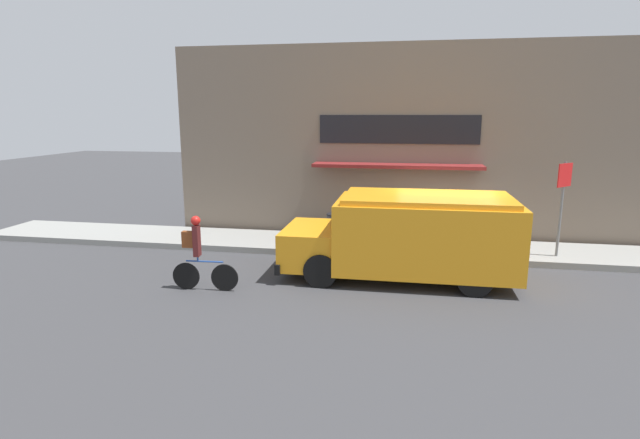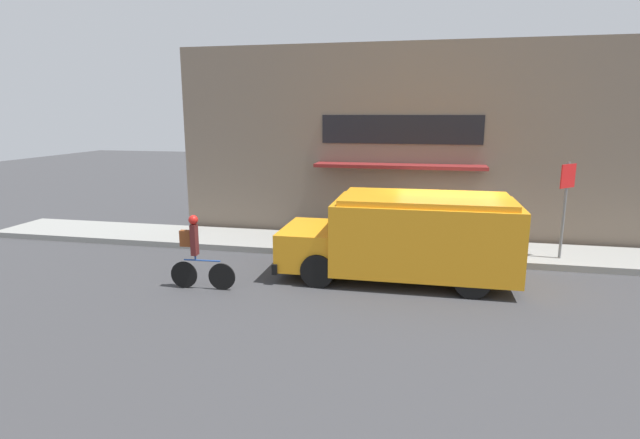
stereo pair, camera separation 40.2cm
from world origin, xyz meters
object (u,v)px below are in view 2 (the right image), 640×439
at_px(school_bus, 408,236).
at_px(stop_sign_post, 566,195).
at_px(cyclist, 196,253).
at_px(trash_bin, 337,228).

height_order(school_bus, stop_sign_post, stop_sign_post).
relative_size(school_bus, stop_sign_post, 2.18).
bearing_deg(cyclist, school_bus, 17.22).
xyz_separation_m(school_bus, cyclist, (-4.57, -1.68, -0.22)).
relative_size(school_bus, cyclist, 3.23).
bearing_deg(cyclist, trash_bin, 55.81).
height_order(cyclist, trash_bin, cyclist).
bearing_deg(trash_bin, stop_sign_post, -4.08).
distance_m(stop_sign_post, trash_bin, 6.09).
bearing_deg(stop_sign_post, cyclist, -156.57).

